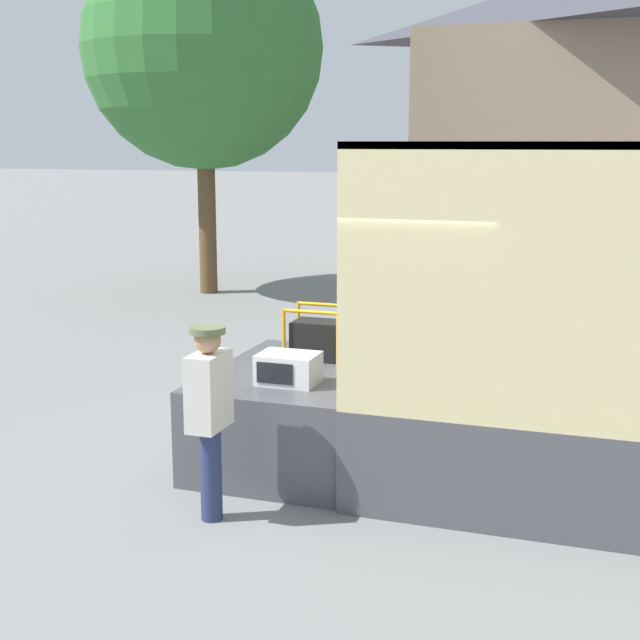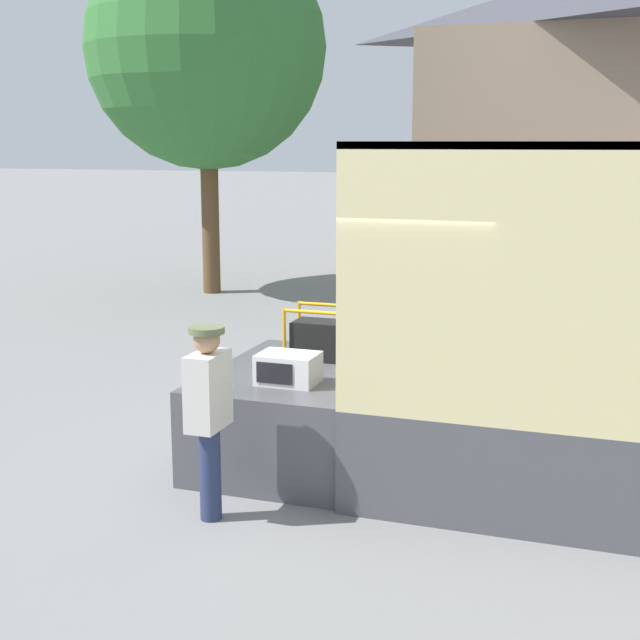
% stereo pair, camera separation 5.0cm
% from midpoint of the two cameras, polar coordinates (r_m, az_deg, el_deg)
% --- Properties ---
extents(ground_plane, '(160.00, 160.00, 0.00)m').
position_cam_midpoint_polar(ground_plane, '(8.77, 3.64, -9.30)').
color(ground_plane, gray).
extents(tailgate_deck, '(1.57, 2.29, 0.90)m').
position_cam_midpoint_polar(tailgate_deck, '(8.85, -1.25, -6.00)').
color(tailgate_deck, '#4C4C51').
rests_on(tailgate_deck, ground).
extents(microwave, '(0.54, 0.42, 0.28)m').
position_cam_midpoint_polar(microwave, '(8.20, -1.88, -3.12)').
color(microwave, white).
rests_on(microwave, tailgate_deck).
extents(portable_generator, '(0.61, 0.46, 0.54)m').
position_cam_midpoint_polar(portable_generator, '(9.11, 0.13, -1.22)').
color(portable_generator, black).
rests_on(portable_generator, tailgate_deck).
extents(worker_person, '(0.29, 0.44, 1.64)m').
position_cam_midpoint_polar(worker_person, '(7.32, -6.96, -5.33)').
color(worker_person, navy).
rests_on(worker_person, ground).
extents(street_tree, '(4.77, 4.77, 7.30)m').
position_cam_midpoint_polar(street_tree, '(18.57, -7.21, 16.85)').
color(street_tree, brown).
rests_on(street_tree, ground).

